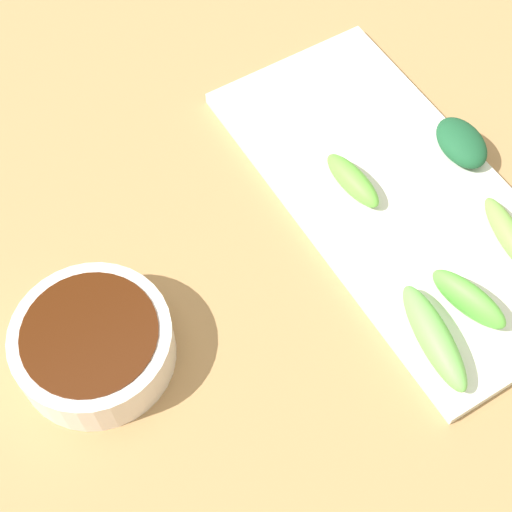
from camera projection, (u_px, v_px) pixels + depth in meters
tabletop at (289, 278)px, 0.70m from camera, size 2.10×2.10×0.02m
sauce_bowl at (93, 343)px, 0.63m from camera, size 0.13×0.13×0.04m
serving_plate at (397, 196)px, 0.72m from camera, size 0.19×0.39×0.01m
broccoli_stalk_0 at (469, 299)px, 0.64m from camera, size 0.04×0.08×0.03m
broccoli_stalk_1 at (353, 180)px, 0.71m from camera, size 0.03×0.07×0.02m
broccoli_stalk_2 at (508, 233)px, 0.68m from camera, size 0.04×0.08×0.02m
broccoli_stalk_3 at (434, 337)px, 0.63m from camera, size 0.04×0.10×0.03m
broccoli_leafy_4 at (461, 143)px, 0.73m from camera, size 0.05×0.07×0.03m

